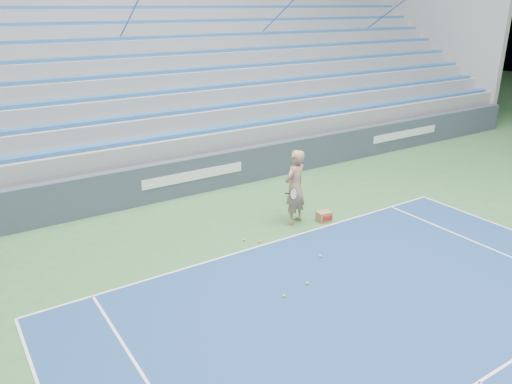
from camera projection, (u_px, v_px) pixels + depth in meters
sponsor_barrier at (192, 176)px, 14.63m from camera, size 30.00×0.32×1.10m
bleachers at (121, 88)px, 18.47m from camera, size 31.00×9.15×7.30m
tennis_player at (295, 187)px, 12.49m from camera, size 1.01×0.95×1.93m
ball_box at (324, 216)px, 12.86m from camera, size 0.39×0.32×0.27m
tennis_ball_0 at (244, 240)px, 11.82m from camera, size 0.07×0.07×0.07m
tennis_ball_1 at (284, 296)px, 9.55m from camera, size 0.07×0.07×0.07m
tennis_ball_2 at (320, 256)px, 11.05m from camera, size 0.07×0.07×0.07m
tennis_ball_3 at (260, 241)px, 11.74m from camera, size 0.07×0.07×0.07m
tennis_ball_4 at (307, 283)px, 9.97m from camera, size 0.07×0.07×0.07m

